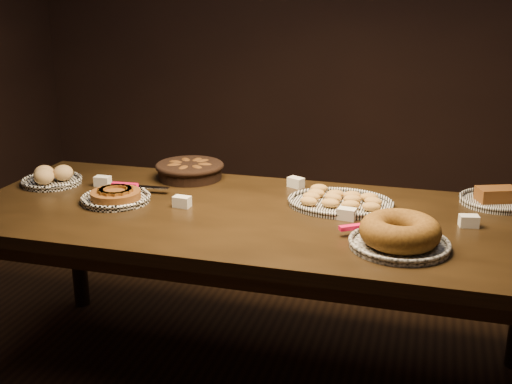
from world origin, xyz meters
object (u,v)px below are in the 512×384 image
(buffet_table, at_px, (258,230))
(madeleine_platter, at_px, (340,201))
(apple_tart_plate, at_px, (116,196))
(bundt_cake_plate, at_px, (400,235))

(buffet_table, bearing_deg, madeleine_platter, 30.35)
(buffet_table, xyz_separation_m, apple_tart_plate, (-0.62, -0.02, 0.10))
(buffet_table, relative_size, bundt_cake_plate, 6.04)
(buffet_table, relative_size, madeleine_platter, 5.53)
(buffet_table, xyz_separation_m, bundt_cake_plate, (0.57, -0.21, 0.12))
(apple_tart_plate, distance_m, bundt_cake_plate, 1.20)
(apple_tart_plate, distance_m, madeleine_platter, 0.94)
(apple_tart_plate, xyz_separation_m, madeleine_platter, (0.92, 0.20, -0.00))
(apple_tart_plate, xyz_separation_m, bundt_cake_plate, (1.18, -0.19, 0.02))
(bundt_cake_plate, bearing_deg, madeleine_platter, 128.91)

